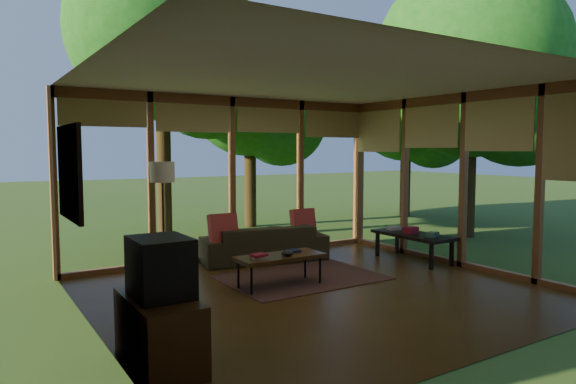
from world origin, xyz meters
TOP-DOWN VIEW (x-y plane):
  - floor at (0.00, 0.00)m, footprint 5.50×5.50m
  - ceiling at (0.00, 0.00)m, footprint 5.50×5.50m
  - wall_left at (-2.75, 0.00)m, footprint 0.04×5.00m
  - wall_front at (0.00, -2.50)m, footprint 5.50×0.04m
  - window_wall_back at (0.00, 2.50)m, footprint 5.50×0.12m
  - window_wall_right at (2.75, 0.00)m, footprint 0.12×5.00m
  - exterior_lawn at (8.00, 8.00)m, footprint 40.00×40.00m
  - tree_nw at (-0.44, 4.68)m, footprint 3.60×3.60m
  - tree_ne at (1.97, 5.61)m, footprint 3.02×3.02m
  - tree_se at (5.06, 1.77)m, footprint 3.94×3.94m
  - tree_far at (6.40, 4.99)m, footprint 2.95×2.95m
  - rug at (0.22, 0.73)m, footprint 2.18×1.55m
  - sofa at (0.32, 2.00)m, footprint 2.15×1.17m
  - pillow_left at (-0.43, 1.95)m, footprint 0.45×0.24m
  - pillow_right at (1.07, 1.95)m, footprint 0.43×0.23m
  - ct_book_lower at (-0.63, 0.46)m, footprint 0.21×0.17m
  - ct_book_upper at (-0.63, 0.46)m, footprint 0.22×0.17m
  - ct_book_side at (-0.03, 0.59)m, footprint 0.21×0.16m
  - ct_bowl at (-0.23, 0.41)m, footprint 0.16×0.16m
  - media_cabinet at (-2.47, -1.12)m, footprint 0.50×1.00m
  - television at (-2.45, -1.12)m, footprint 0.45×0.55m
  - console_book_a at (2.40, 0.29)m, footprint 0.23×0.19m
  - console_book_b at (2.40, 0.74)m, footprint 0.25×0.20m
  - console_book_c at (2.40, 1.14)m, footprint 0.24×0.19m
  - floor_lamp at (-1.34, 2.09)m, footprint 0.36×0.36m
  - coffee_table at (-0.28, 0.51)m, footprint 1.20×0.50m
  - side_console at (2.40, 0.69)m, footprint 0.60×1.40m
  - wall_painting at (-2.71, 1.40)m, footprint 0.06×1.35m

SIDE VIEW (x-z plane):
  - exterior_lawn at x=8.00m, z-range -0.01..-0.01m
  - floor at x=0.00m, z-range 0.00..0.00m
  - rug at x=0.22m, z-range 0.00..0.01m
  - sofa at x=0.32m, z-range 0.00..0.59m
  - media_cabinet at x=-2.47m, z-range 0.00..0.60m
  - coffee_table at x=-0.28m, z-range 0.18..0.60m
  - side_console at x=2.40m, z-range 0.18..0.64m
  - ct_book_lower at x=-0.63m, z-range 0.42..0.45m
  - ct_book_side at x=-0.03m, z-range 0.42..0.46m
  - ct_bowl at x=-0.23m, z-range 0.42..0.50m
  - ct_book_upper at x=-0.63m, z-range 0.45..0.49m
  - console_book_c at x=2.40m, z-range 0.45..0.51m
  - console_book_a at x=2.40m, z-range 0.45..0.53m
  - console_book_b at x=2.40m, z-range 0.46..0.56m
  - pillow_right at x=1.07m, z-range 0.37..0.82m
  - pillow_left at x=-0.43m, z-range 0.37..0.84m
  - television at x=-2.45m, z-range 0.60..1.10m
  - wall_left at x=-2.75m, z-range 0.00..2.70m
  - wall_front at x=0.00m, z-range 0.00..2.70m
  - window_wall_back at x=0.00m, z-range 0.00..2.70m
  - window_wall_right at x=2.75m, z-range 0.00..2.70m
  - floor_lamp at x=-1.34m, z-range 0.58..2.23m
  - wall_painting at x=-2.71m, z-range 0.98..2.12m
  - ceiling at x=0.00m, z-range 2.70..2.70m
  - tree_far at x=6.40m, z-range 0.74..5.21m
  - tree_ne at x=1.97m, z-range 0.82..5.51m
  - tree_se at x=5.06m, z-range 0.82..6.42m
  - tree_nw at x=-0.44m, z-range 1.18..7.16m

